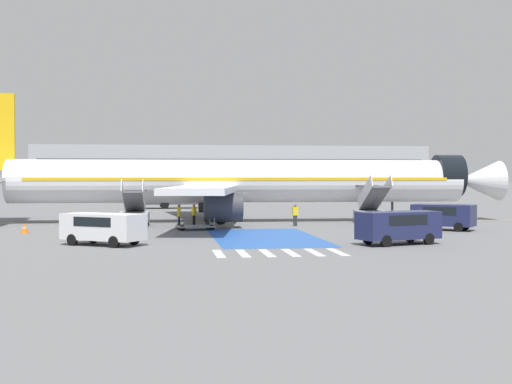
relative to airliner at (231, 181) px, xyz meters
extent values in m
plane|color=slate|center=(-0.10, -0.98, -3.35)|extent=(600.00, 600.00, 0.00)
cube|color=gold|center=(0.66, -0.01, -3.35)|extent=(81.19, 2.00, 0.01)
cube|color=#2856A8|center=(0.66, -14.81, -3.35)|extent=(6.46, 13.73, 0.01)
cube|color=silver|center=(-2.94, -23.64, -3.35)|extent=(0.44, 3.60, 0.01)
cube|color=silver|center=(-1.74, -23.64, -3.35)|extent=(0.44, 3.60, 0.01)
cube|color=silver|center=(-0.54, -23.64, -3.35)|extent=(0.44, 3.60, 0.01)
cube|color=silver|center=(0.66, -23.64, -3.35)|extent=(0.44, 3.60, 0.01)
cube|color=silver|center=(1.86, -23.64, -3.35)|extent=(0.44, 3.60, 0.01)
cube|color=silver|center=(3.06, -23.64, -3.35)|extent=(0.44, 3.60, 0.01)
cylinder|color=silver|center=(0.66, -0.01, 0.03)|extent=(37.28, 4.36, 3.53)
cone|color=silver|center=(21.21, -0.47, 0.03)|extent=(3.96, 3.55, 3.46)
cylinder|color=black|center=(18.56, -0.41, 0.47)|extent=(2.20, 3.62, 3.57)
cube|color=#EAB214|center=(0.66, -0.01, 0.21)|extent=(34.30, 4.36, 0.24)
cube|color=silver|center=(-2.44, 8.28, -0.50)|extent=(6.06, 16.14, 0.44)
cylinder|color=#38383D|center=(-0.96, 6.83, -1.83)|extent=(2.85, 2.21, 2.15)
cube|color=silver|center=(-2.81, -8.17, -0.50)|extent=(6.72, 16.23, 0.44)
cylinder|color=#38383D|center=(-1.26, -6.78, -1.83)|extent=(2.85, 2.21, 2.15)
cube|color=silver|center=(-19.19, 3.78, 0.21)|extent=(3.30, 5.72, 0.24)
cylinder|color=#38383D|center=(13.69, -0.30, -1.63)|extent=(0.20, 0.20, 2.61)
cylinder|color=black|center=(13.69, -0.30, -2.93)|extent=(0.85, 0.30, 0.84)
cylinder|color=#38383D|center=(-1.00, 2.89, -1.65)|extent=(0.24, 0.24, 2.30)
cylinder|color=black|center=(-1.00, 2.89, -2.80)|extent=(1.11, 0.62, 1.10)
cylinder|color=#38383D|center=(-1.13, -2.84, -1.65)|extent=(0.24, 0.24, 2.30)
cylinder|color=black|center=(-1.13, -2.84, -2.80)|extent=(1.11, 0.62, 1.10)
cube|color=#ADB2BA|center=(10.80, -4.61, -2.65)|extent=(2.31, 4.85, 0.70)
cylinder|color=black|center=(9.90, -2.91, -3.00)|extent=(0.24, 0.70, 0.70)
cylinder|color=black|center=(11.77, -2.95, -3.00)|extent=(0.24, 0.70, 0.70)
cylinder|color=black|center=(9.83, -6.27, -3.00)|extent=(0.24, 0.70, 0.70)
cylinder|color=black|center=(11.70, -6.31, -3.00)|extent=(0.24, 0.70, 0.70)
cube|color=#4C4C51|center=(10.80, -4.61, -1.33)|extent=(1.52, 4.18, 2.10)
cube|color=#4C4C51|center=(10.85, -2.33, -0.35)|extent=(1.67, 1.14, 0.12)
cube|color=silver|center=(10.03, -4.59, -0.85)|extent=(0.16, 4.49, 2.81)
cube|color=silver|center=(11.57, -4.62, -0.85)|extent=(0.16, 4.49, 2.81)
cube|color=#ADB2BA|center=(-7.80, -4.20, -2.65)|extent=(2.31, 4.85, 0.70)
cylinder|color=black|center=(-8.70, -2.49, -3.00)|extent=(0.24, 0.70, 0.70)
cylinder|color=black|center=(-6.83, -2.54, -3.00)|extent=(0.24, 0.70, 0.70)
cylinder|color=black|center=(-8.77, -5.85, -3.00)|extent=(0.24, 0.70, 0.70)
cylinder|color=black|center=(-6.90, -5.90, -3.00)|extent=(0.24, 0.70, 0.70)
cube|color=#4C4C51|center=(-7.80, -4.20, -1.49)|extent=(1.52, 4.17, 1.76)
cube|color=#4C4C51|center=(-7.75, -1.92, -0.69)|extent=(1.67, 1.14, 0.12)
cube|color=silver|center=(-8.57, -4.18, -1.02)|extent=(0.16, 4.43, 2.50)
cube|color=silver|center=(-7.03, -4.21, -1.02)|extent=(0.16, 4.43, 2.50)
cube|color=#38383D|center=(-4.89, 24.86, -2.57)|extent=(9.85, 3.10, 0.60)
cube|color=silver|center=(-0.15, 25.15, -2.07)|extent=(2.30, 2.50, 1.60)
cube|color=black|center=(0.93, 25.22, -1.75)|extent=(0.16, 2.00, 0.70)
cylinder|color=#B7BCC4|center=(-5.32, 24.83, -1.15)|extent=(6.82, 2.66, 2.25)
cylinder|color=gold|center=(-5.32, 24.83, -1.15)|extent=(0.49, 2.31, 2.29)
cylinder|color=black|center=(-0.65, 26.31, -2.87)|extent=(0.98, 0.34, 0.96)
cylinder|color=black|center=(-0.51, 23.94, -2.87)|extent=(0.98, 0.34, 0.96)
cylinder|color=black|center=(-5.50, 26.01, -2.87)|extent=(0.98, 0.34, 0.96)
cylinder|color=black|center=(-5.35, 23.64, -2.87)|extent=(0.98, 0.34, 0.96)
cylinder|color=black|center=(-8.20, 25.84, -2.87)|extent=(0.98, 0.34, 0.96)
cylinder|color=black|center=(-8.05, 23.47, -2.87)|extent=(0.98, 0.34, 0.96)
cube|color=#1E234C|center=(7.38, -20.32, -2.27)|extent=(5.04, 3.20, 1.52)
cube|color=black|center=(7.38, -20.32, -1.93)|extent=(3.04, 2.54, 0.55)
cylinder|color=black|center=(6.26, -21.56, -3.03)|extent=(0.67, 0.39, 0.64)
cylinder|color=black|center=(5.74, -20.01, -3.03)|extent=(0.67, 0.39, 0.64)
cylinder|color=black|center=(9.03, -20.63, -3.03)|extent=(0.67, 0.39, 0.64)
cylinder|color=black|center=(8.51, -19.08, -3.03)|extent=(0.67, 0.39, 0.64)
cube|color=silver|center=(-8.92, -18.58, -2.32)|extent=(4.87, 4.12, 1.43)
cube|color=black|center=(-8.92, -18.58, -2.00)|extent=(3.17, 3.02, 0.51)
cylinder|color=black|center=(-7.25, -18.60, -3.03)|extent=(0.65, 0.52, 0.64)
cylinder|color=black|center=(-8.23, -20.11, -3.03)|extent=(0.65, 0.52, 0.64)
cylinder|color=black|center=(-9.61, -17.06, -3.03)|extent=(0.65, 0.52, 0.64)
cylinder|color=black|center=(-10.59, -18.57, -3.03)|extent=(0.65, 0.52, 0.64)
cube|color=#1E234C|center=(13.92, -10.76, -2.29)|extent=(4.44, 4.06, 1.49)
cube|color=black|center=(13.92, -10.76, -1.96)|extent=(2.98, 2.91, 0.54)
cylinder|color=black|center=(15.47, -10.91, -3.03)|extent=(0.62, 0.56, 0.64)
cylinder|color=black|center=(14.41, -12.23, -3.03)|extent=(0.62, 0.56, 0.64)
cylinder|color=black|center=(13.43, -9.28, -3.03)|extent=(0.62, 0.56, 0.64)
cylinder|color=black|center=(12.38, -10.61, -3.03)|extent=(0.62, 0.56, 0.64)
cube|color=gray|center=(-3.36, -8.31, -3.09)|extent=(2.80, 1.89, 0.12)
cylinder|color=black|center=(-4.29, -9.11, -3.15)|extent=(0.41, 0.16, 0.40)
cylinder|color=black|center=(-4.49, -7.85, -3.15)|extent=(0.41, 0.16, 0.40)
cylinder|color=black|center=(-2.23, -8.78, -3.15)|extent=(0.41, 0.16, 0.40)
cylinder|color=black|center=(-2.43, -7.52, -3.15)|extent=(0.41, 0.16, 0.40)
cylinder|color=gray|center=(-4.43, -9.18, -2.76)|extent=(0.05, 0.05, 0.55)
cylinder|color=gray|center=(-4.65, -7.82, -2.76)|extent=(0.05, 0.05, 0.55)
cylinder|color=gray|center=(-2.07, -8.81, -2.76)|extent=(0.05, 0.05, 0.55)
cylinder|color=gray|center=(-2.29, -7.44, -2.76)|extent=(0.05, 0.05, 0.55)
cylinder|color=#191E38|center=(-4.45, -6.09, -2.93)|extent=(0.14, 0.14, 0.83)
cylinder|color=#191E38|center=(-4.47, -6.26, -2.93)|extent=(0.14, 0.14, 0.83)
cube|color=yellow|center=(-4.46, -6.17, -2.19)|extent=(0.27, 0.44, 0.66)
cube|color=silver|center=(-4.46, -6.17, -2.19)|extent=(0.28, 0.45, 0.06)
sphere|color=brown|center=(-4.46, -6.17, -1.74)|extent=(0.23, 0.23, 0.23)
cylinder|color=#2D2D33|center=(4.27, -5.39, -2.95)|extent=(0.14, 0.14, 0.81)
cylinder|color=#2D2D33|center=(4.44, -5.35, -2.95)|extent=(0.14, 0.14, 0.81)
cube|color=yellow|center=(4.35, -5.37, -2.23)|extent=(0.46, 0.30, 0.64)
cube|color=silver|center=(4.35, -5.37, -2.23)|extent=(0.47, 0.32, 0.06)
sphere|color=brown|center=(4.35, -5.37, -1.80)|extent=(0.22, 0.22, 0.22)
cylinder|color=black|center=(-3.24, -4.26, -2.95)|extent=(0.14, 0.14, 0.80)
cylinder|color=black|center=(-3.30, -4.10, -2.95)|extent=(0.14, 0.14, 0.80)
cube|color=yellow|center=(-3.27, -4.18, -2.23)|extent=(0.35, 0.47, 0.64)
cube|color=silver|center=(-3.27, -4.18, -2.23)|extent=(0.36, 0.48, 0.06)
sphere|color=tan|center=(-3.27, -4.18, -1.80)|extent=(0.22, 0.22, 0.22)
cylinder|color=#2D2D33|center=(-2.36, -4.64, -2.91)|extent=(0.14, 0.14, 0.88)
cylinder|color=#2D2D33|center=(-2.20, -4.71, -2.91)|extent=(0.14, 0.14, 0.88)
cube|color=yellow|center=(-2.28, -4.68, -2.12)|extent=(0.47, 0.36, 0.70)
cube|color=silver|center=(-2.28, -4.68, -2.12)|extent=(0.48, 0.37, 0.06)
sphere|color=beige|center=(-2.28, -4.68, -1.66)|extent=(0.24, 0.24, 0.24)
cone|color=orange|center=(-14.82, -9.42, -3.03)|extent=(0.57, 0.57, 0.63)
cylinder|color=white|center=(-14.82, -9.42, -3.00)|extent=(0.31, 0.31, 0.08)
cube|color=#9EA3A8|center=(8.12, 79.99, 1.38)|extent=(75.26, 12.00, 9.46)
cube|color=#19232D|center=(8.12, 73.94, 1.85)|extent=(72.25, 0.10, 3.31)
camera|label=1|loc=(-5.72, -58.56, 0.53)|focal=50.00mm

